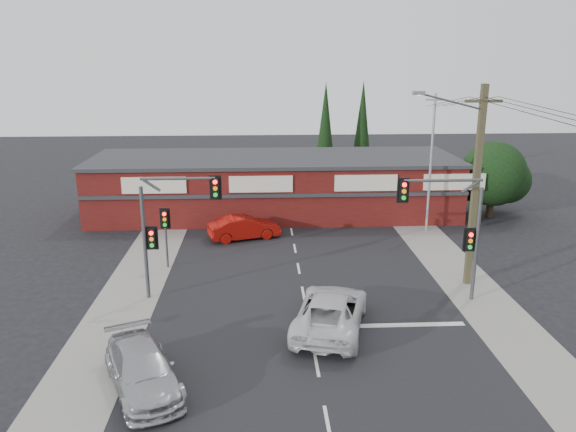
{
  "coord_description": "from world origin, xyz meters",
  "views": [
    {
      "loc": [
        -2.02,
        -23.29,
        11.22
      ],
      "look_at": [
        -0.71,
        3.0,
        3.72
      ],
      "focal_mm": 35.0,
      "sensor_mm": 36.0,
      "label": 1
    }
  ],
  "objects_px": {
    "white_suv": "(331,311)",
    "utility_pole": "(474,180)",
    "silver_suv": "(142,370)",
    "shop_building": "(275,185)",
    "red_sedan": "(244,227)"
  },
  "relations": [
    {
      "from": "white_suv",
      "to": "red_sedan",
      "type": "bearing_deg",
      "value": -57.34
    },
    {
      "from": "white_suv",
      "to": "utility_pole",
      "type": "bearing_deg",
      "value": -133.31
    },
    {
      "from": "silver_suv",
      "to": "white_suv",
      "type": "bearing_deg",
      "value": 6.57
    },
    {
      "from": "silver_suv",
      "to": "utility_pole",
      "type": "distance_m",
      "value": 17.64
    },
    {
      "from": "shop_building",
      "to": "white_suv",
      "type": "bearing_deg",
      "value": -84.25
    },
    {
      "from": "silver_suv",
      "to": "shop_building",
      "type": "relative_size",
      "value": 0.18
    },
    {
      "from": "silver_suv",
      "to": "utility_pole",
      "type": "height_order",
      "value": "utility_pole"
    },
    {
      "from": "white_suv",
      "to": "red_sedan",
      "type": "xyz_separation_m",
      "value": [
        -3.99,
        12.52,
        -0.07
      ]
    },
    {
      "from": "white_suv",
      "to": "silver_suv",
      "type": "xyz_separation_m",
      "value": [
        -7.11,
        -4.13,
        -0.09
      ]
    },
    {
      "from": "utility_pole",
      "to": "shop_building",
      "type": "bearing_deg",
      "value": 123.76
    },
    {
      "from": "white_suv",
      "to": "utility_pole",
      "type": "height_order",
      "value": "utility_pole"
    },
    {
      "from": "white_suv",
      "to": "silver_suv",
      "type": "relative_size",
      "value": 1.17
    },
    {
      "from": "white_suv",
      "to": "shop_building",
      "type": "bearing_deg",
      "value": -69.28
    },
    {
      "from": "red_sedan",
      "to": "utility_pole",
      "type": "height_order",
      "value": "utility_pole"
    },
    {
      "from": "silver_suv",
      "to": "utility_pole",
      "type": "bearing_deg",
      "value": 7.38
    }
  ]
}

